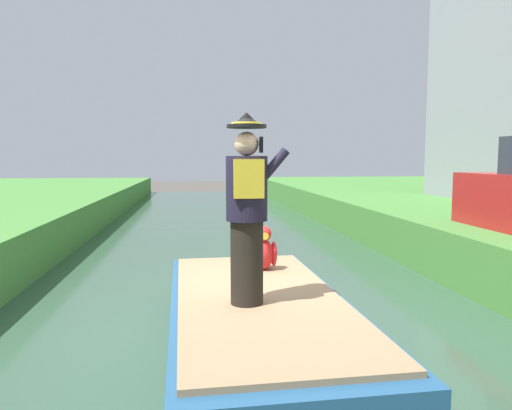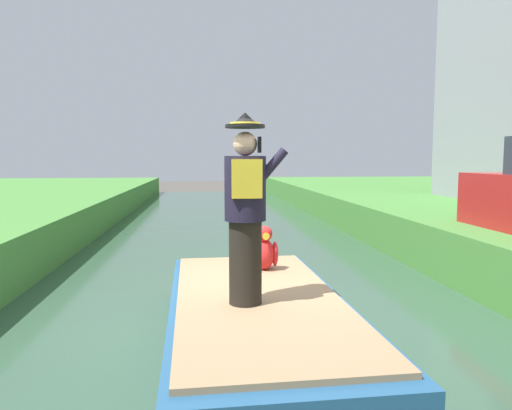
# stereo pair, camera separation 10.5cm
# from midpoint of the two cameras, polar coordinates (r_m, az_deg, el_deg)

# --- Properties ---
(ground_plane) EXTENTS (80.00, 80.00, 0.00)m
(ground_plane) POSITION_cam_midpoint_polar(r_m,az_deg,el_deg) (5.78, 0.08, -15.95)
(ground_plane) COLOR #4C4742
(canal_water) EXTENTS (6.57, 48.00, 0.10)m
(canal_water) POSITION_cam_midpoint_polar(r_m,az_deg,el_deg) (5.76, 0.08, -15.49)
(canal_water) COLOR #33513D
(canal_water) RESTS_ON ground
(boat) EXTENTS (1.92, 4.25, 0.61)m
(boat) POSITION_cam_midpoint_polar(r_m,az_deg,el_deg) (5.11, 0.81, -14.10)
(boat) COLOR #23517A
(boat) RESTS_ON canal_water
(person_pirate) EXTENTS (0.61, 0.42, 1.85)m
(person_pirate) POSITION_cam_midpoint_polar(r_m,az_deg,el_deg) (4.56, -0.58, -0.56)
(person_pirate) COLOR black
(person_pirate) RESTS_ON boat
(parrot_plush) EXTENTS (0.36, 0.35, 0.57)m
(parrot_plush) POSITION_cam_midpoint_polar(r_m,az_deg,el_deg) (6.06, 1.49, -5.53)
(parrot_plush) COLOR red
(parrot_plush) RESTS_ON boat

